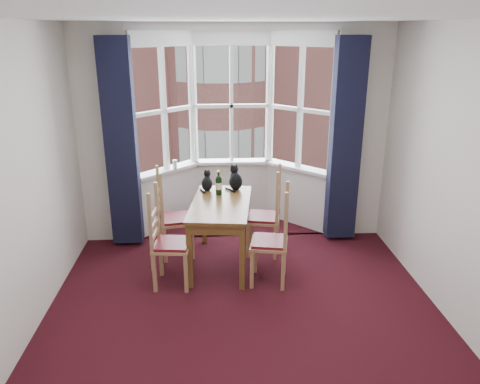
{
  "coord_description": "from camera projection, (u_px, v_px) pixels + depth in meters",
  "views": [
    {
      "loc": [
        -0.29,
        -3.71,
        2.71
      ],
      "look_at": [
        0.0,
        1.05,
        1.05
      ],
      "focal_mm": 35.0,
      "sensor_mm": 36.0,
      "label": 1
    }
  ],
  "objects": [
    {
      "name": "floor",
      "position": [
        246.0,
        334.0,
        4.41
      ],
      "size": [
        4.5,
        4.5,
        0.0
      ],
      "primitive_type": "plane",
      "color": "black",
      "rests_on": "ground"
    },
    {
      "name": "ceiling",
      "position": [
        248.0,
        17.0,
        3.48
      ],
      "size": [
        4.5,
        4.5,
        0.0
      ],
      "primitive_type": "plane",
      "rotation": [
        3.14,
        0.0,
        0.0
      ],
      "color": "white",
      "rests_on": "floor"
    },
    {
      "name": "wall_left",
      "position": [
        4.0,
        199.0,
        3.83
      ],
      "size": [
        0.0,
        4.5,
        4.5
      ],
      "primitive_type": "plane",
      "rotation": [
        1.57,
        0.0,
        1.57
      ],
      "color": "silver",
      "rests_on": "floor"
    },
    {
      "name": "wall_right",
      "position": [
        476.0,
        189.0,
        4.06
      ],
      "size": [
        0.0,
        4.5,
        4.5
      ],
      "primitive_type": "plane",
      "rotation": [
        1.57,
        0.0,
        -1.57
      ],
      "color": "silver",
      "rests_on": "floor"
    },
    {
      "name": "wall_back_pier_left",
      "position": [
        105.0,
        138.0,
        5.97
      ],
      "size": [
        0.7,
        0.12,
        2.8
      ],
      "primitive_type": "cube",
      "color": "silver",
      "rests_on": "floor"
    },
    {
      "name": "wall_back_pier_right",
      "position": [
        359.0,
        135.0,
        6.16
      ],
      "size": [
        0.7,
        0.12,
        2.8
      ],
      "primitive_type": "cube",
      "color": "silver",
      "rests_on": "floor"
    },
    {
      "name": "bay_window",
      "position": [
        232.0,
        128.0,
        6.54
      ],
      "size": [
        2.76,
        0.94,
        2.8
      ],
      "color": "white",
      "rests_on": "floor"
    },
    {
      "name": "curtain_left",
      "position": [
        121.0,
        145.0,
        5.83
      ],
      "size": [
        0.38,
        0.22,
        2.6
      ],
      "primitive_type": "cube",
      "color": "black",
      "rests_on": "floor"
    },
    {
      "name": "curtain_right",
      "position": [
        345.0,
        142.0,
        5.99
      ],
      "size": [
        0.38,
        0.22,
        2.6
      ],
      "primitive_type": "cube",
      "color": "black",
      "rests_on": "floor"
    },
    {
      "name": "dining_table",
      "position": [
        221.0,
        212.0,
        5.51
      ],
      "size": [
        0.82,
        1.32,
        0.8
      ],
      "color": "brown",
      "rests_on": "floor"
    },
    {
      "name": "chair_left_near",
      "position": [
        164.0,
        245.0,
        5.13
      ],
      "size": [
        0.44,
        0.46,
        0.92
      ],
      "color": "#A3794F",
      "rests_on": "floor"
    },
    {
      "name": "chair_left_far",
      "position": [
        169.0,
        221.0,
        5.79
      ],
      "size": [
        0.48,
        0.49,
        0.92
      ],
      "color": "#A3794F",
      "rests_on": "floor"
    },
    {
      "name": "chair_right_near",
      "position": [
        277.0,
        244.0,
        5.17
      ],
      "size": [
        0.47,
        0.49,
        0.92
      ],
      "color": "#A3794F",
      "rests_on": "floor"
    },
    {
      "name": "chair_right_far",
      "position": [
        270.0,
        219.0,
        5.84
      ],
      "size": [
        0.48,
        0.49,
        0.92
      ],
      "color": "#A3794F",
      "rests_on": "floor"
    },
    {
      "name": "cat_left",
      "position": [
        207.0,
        183.0,
        5.85
      ],
      "size": [
        0.15,
        0.2,
        0.27
      ],
      "color": "black",
      "rests_on": "dining_table"
    },
    {
      "name": "cat_right",
      "position": [
        236.0,
        180.0,
        5.88
      ],
      "size": [
        0.21,
        0.26,
        0.32
      ],
      "color": "black",
      "rests_on": "dining_table"
    },
    {
      "name": "wine_bottle",
      "position": [
        219.0,
        184.0,
        5.68
      ],
      "size": [
        0.08,
        0.08,
        0.3
      ],
      "color": "black",
      "rests_on": "dining_table"
    },
    {
      "name": "candle_tall",
      "position": [
        175.0,
        164.0,
        6.5
      ],
      "size": [
        0.06,
        0.06,
        0.13
      ],
      "primitive_type": "cylinder",
      "color": "white",
      "rests_on": "bay_window"
    },
    {
      "name": "street",
      "position": [
        216.0,
        146.0,
        36.77
      ],
      "size": [
        80.0,
        80.0,
        0.0
      ],
      "primitive_type": "plane",
      "color": "#333335",
      "rests_on": "ground"
    },
    {
      "name": "tenement_building",
      "position": [
        218.0,
        61.0,
        17.08
      ],
      "size": [
        18.4,
        7.8,
        15.2
      ],
      "color": "#AD6359",
      "rests_on": "street"
    }
  ]
}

